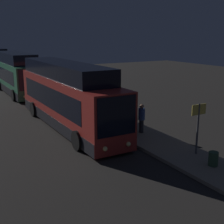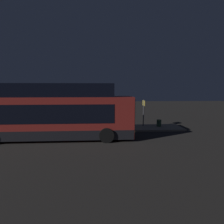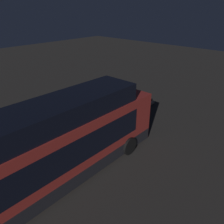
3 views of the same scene
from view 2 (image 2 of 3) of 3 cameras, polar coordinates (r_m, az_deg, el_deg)
The scene contains 9 objects.
ground at distance 14.04m, azimuth -13.20°, elevation -8.33°, with size 80.00×80.00×0.00m, color #2B2826.
platform at distance 16.77m, azimuth -11.55°, elevation -5.38°, with size 20.00×2.55×0.17m.
bus_lead at distance 13.95m, azimuth -20.11°, elevation -0.77°, with size 12.61×2.70×4.18m.
passenger_boarding at distance 15.90m, azimuth -14.23°, elevation -2.59°, with size 0.53×0.53×1.67m.
passenger_waiting at distance 15.77m, azimuth -10.64°, elevation -2.19°, with size 0.38×0.55×1.82m.
passenger_with_bags at distance 16.59m, azimuth -3.67°, elevation -1.78°, with size 0.60×0.66×1.75m.
suitcase at distance 16.56m, azimuth -5.71°, elevation -4.04°, with size 0.42×0.28×0.86m.
sign_post at distance 17.37m, azimuth 10.28°, elevation 1.04°, with size 0.10×0.89×2.57m.
trash_bin at distance 17.61m, azimuth 15.08°, elevation -3.51°, with size 0.44×0.44×0.65m.
Camera 2 is at (2.38, -13.30, 3.80)m, focal length 28.00 mm.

